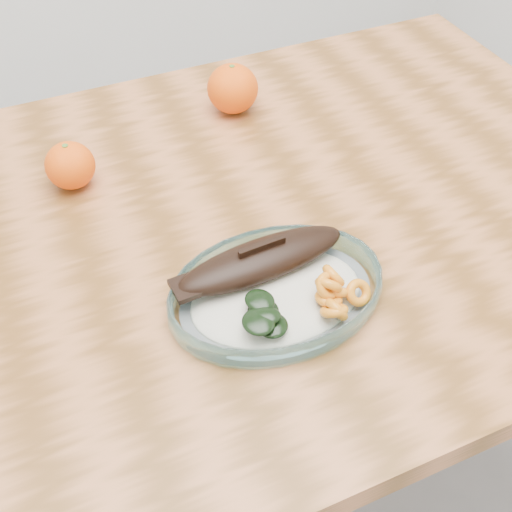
# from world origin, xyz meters

# --- Properties ---
(ground) EXTENTS (3.00, 3.00, 0.00)m
(ground) POSITION_xyz_m (0.00, 0.00, 0.00)
(ground) COLOR slate
(ground) RESTS_ON ground
(dining_table) EXTENTS (1.20, 0.80, 0.75)m
(dining_table) POSITION_xyz_m (0.00, 0.00, 0.65)
(dining_table) COLOR brown
(dining_table) RESTS_ON ground
(plated_meal) EXTENTS (0.48, 0.48, 0.08)m
(plated_meal) POSITION_xyz_m (-0.02, -0.15, 0.77)
(plated_meal) COLOR white
(plated_meal) RESTS_ON dining_table
(orange_left) EXTENTS (0.07, 0.07, 0.07)m
(orange_left) POSITION_xyz_m (-0.19, 0.16, 0.78)
(orange_left) COLOR #FF4505
(orange_left) RESTS_ON dining_table
(orange_right) EXTENTS (0.08, 0.08, 0.08)m
(orange_right) POSITION_xyz_m (0.09, 0.24, 0.79)
(orange_right) COLOR #FF4505
(orange_right) RESTS_ON dining_table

